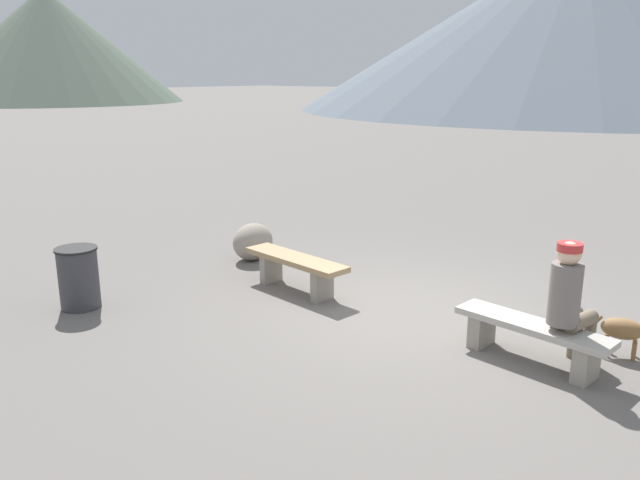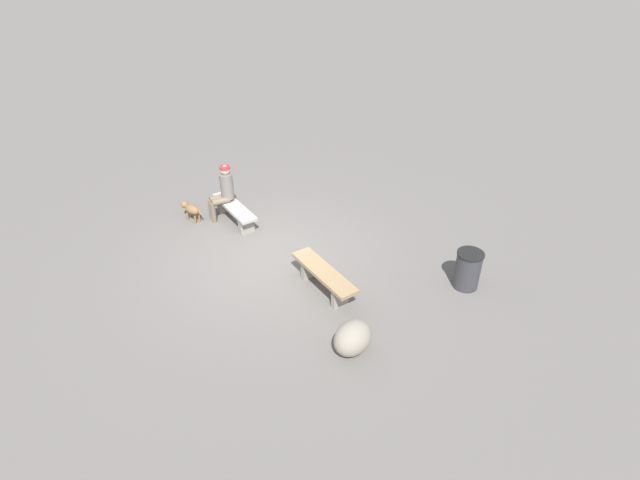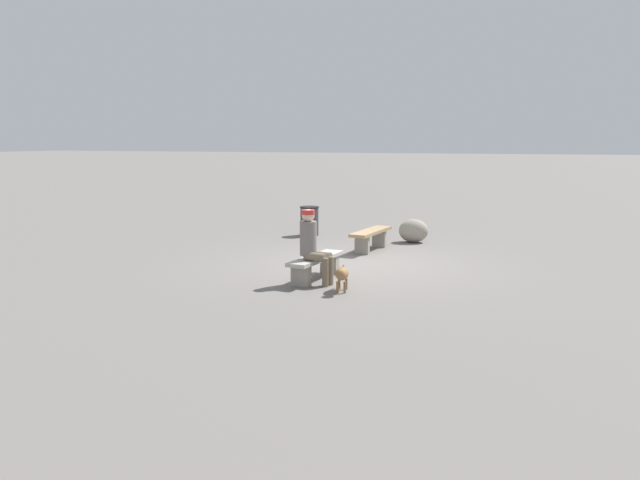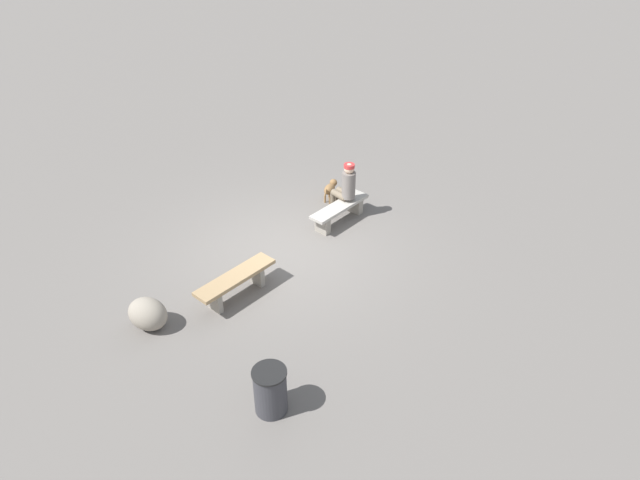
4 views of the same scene
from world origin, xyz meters
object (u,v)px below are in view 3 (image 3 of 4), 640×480
object	(u,v)px
dog	(342,274)
boulder	(413,231)
trash_bin	(309,221)
bench_right	(316,264)
bench_left	(371,235)
seated_person	(312,242)

from	to	relation	value
dog	boulder	xyz separation A→B (m)	(-5.43, 0.07, -0.01)
trash_bin	bench_right	bearing A→B (deg)	22.46
bench_left	trash_bin	xyz separation A→B (m)	(-1.66, -2.15, 0.04)
dog	seated_person	bearing A→B (deg)	-133.36
seated_person	dog	bearing A→B (deg)	71.48
dog	bench_left	bearing A→B (deg)	176.38
trash_bin	bench_left	bearing A→B (deg)	52.28
bench_left	dog	xyz separation A→B (m)	(3.96, 0.61, -0.05)
bench_left	trash_bin	distance (m)	2.72
bench_right	boulder	distance (m)	4.78
bench_left	trash_bin	size ratio (longest dim) A/B	2.20
seated_person	boulder	world-z (taller)	seated_person
dog	boulder	world-z (taller)	boulder
seated_person	trash_bin	world-z (taller)	seated_person
bench_left	seated_person	world-z (taller)	seated_person
dog	trash_bin	xyz separation A→B (m)	(-5.62, -2.75, 0.09)
seated_person	boulder	size ratio (longest dim) A/B	1.82
seated_person	dog	distance (m)	0.90
bench_left	dog	world-z (taller)	bench_left
bench_left	dog	size ratio (longest dim) A/B	2.66
seated_person	bench_right	bearing A→B (deg)	-158.08
bench_right	boulder	world-z (taller)	boulder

